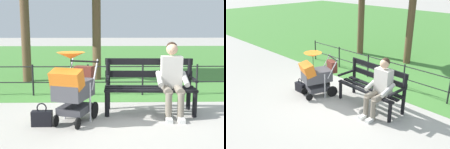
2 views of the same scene
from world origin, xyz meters
The scene contains 6 objects.
ground_plane centered at (0.00, 0.00, 0.00)m, with size 60.00×60.00×0.00m, color #ADA89E.
park_bench centered at (-0.57, -0.12, 0.53)m, with size 1.62×0.67×0.96m.
person_on_bench centered at (-0.93, 0.11, 0.68)m, with size 0.55×0.74×1.28m.
stroller centered at (0.73, 0.48, 0.59)m, with size 0.75×0.99×1.15m.
handbag centered at (1.22, 0.64, 0.13)m, with size 0.32×0.14×0.37m.
park_fence centered at (0.00, -1.43, 0.41)m, with size 6.13×0.04×0.70m.
Camera 2 is at (-3.78, 4.22, 2.89)m, focal length 40.38 mm.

